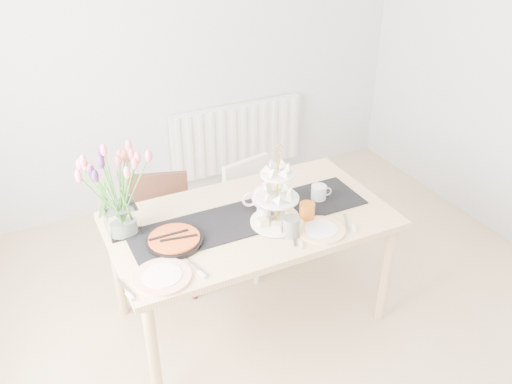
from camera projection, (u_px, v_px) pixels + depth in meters
name	position (u px, v px, depth m)	size (l,w,h in m)	color
room_shell	(334.00, 170.00, 2.44)	(4.50, 4.50, 4.50)	tan
radiator	(237.00, 137.00, 4.76)	(1.20, 0.08, 0.60)	white
dining_table	(250.00, 228.00, 3.15)	(1.60, 0.90, 0.75)	tan
chair_brown	(162.00, 224.00, 3.59)	(0.49, 0.49, 0.77)	#361913
chair_white	(255.00, 206.00, 3.81)	(0.46, 0.46, 0.76)	silver
table_runner	(250.00, 217.00, 3.10)	(1.40, 0.35, 0.01)	black
tulip_vase	(116.00, 179.00, 2.81)	(0.61, 0.61, 0.52)	silver
cake_stand	(277.00, 205.00, 2.99)	(0.30, 0.30, 0.44)	gold
teapot	(266.00, 197.00, 3.14)	(0.27, 0.22, 0.18)	white
cream_jug	(319.00, 193.00, 3.25)	(0.09, 0.09, 0.09)	silver
tart_tin	(174.00, 240.00, 2.88)	(0.31, 0.31, 0.04)	black
mug_grey	(291.00, 227.00, 2.93)	(0.09, 0.09, 0.11)	slate
mug_white	(264.00, 214.00, 3.05)	(0.08, 0.08, 0.09)	silver
mug_orange	(307.00, 212.00, 3.06)	(0.09, 0.09, 0.10)	orange
plate_left	(162.00, 277.00, 2.64)	(0.29, 0.29, 0.01)	white
plate_right	(321.00, 230.00, 2.99)	(0.27, 0.27, 0.01)	white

